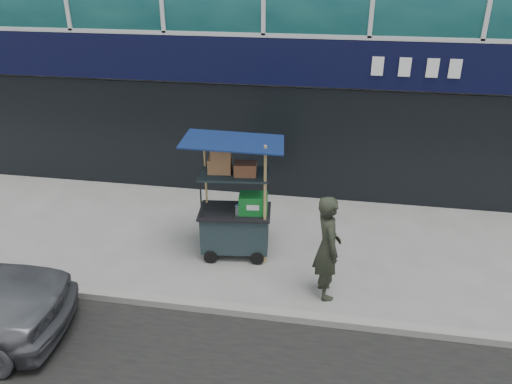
# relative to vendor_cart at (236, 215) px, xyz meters

# --- Properties ---
(ground) EXTENTS (80.00, 80.00, 0.00)m
(ground) POSITION_rel_vendor_cart_xyz_m (0.07, -1.43, -0.77)
(ground) COLOR slate
(ground) RESTS_ON ground
(curb) EXTENTS (80.00, 0.18, 0.12)m
(curb) POSITION_rel_vendor_cart_xyz_m (0.07, -1.63, -0.71)
(curb) COLOR gray
(curb) RESTS_ON ground
(vendor_cart) EXTENTS (1.75, 1.32, 2.19)m
(vendor_cart) POSITION_rel_vendor_cart_xyz_m (0.00, 0.00, 0.00)
(vendor_cart) COLOR black
(vendor_cart) RESTS_ON ground
(vendor_man) EXTENTS (0.57, 0.71, 1.69)m
(vendor_man) POSITION_rel_vendor_cart_xyz_m (1.60, -0.91, 0.07)
(vendor_man) COLOR #24291E
(vendor_man) RESTS_ON ground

